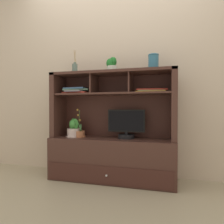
{
  "coord_description": "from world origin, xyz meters",
  "views": [
    {
      "loc": [
        0.61,
        -2.27,
        0.82
      ],
      "look_at": [
        0.0,
        0.0,
        0.78
      ],
      "focal_mm": 32.91,
      "sensor_mm": 36.0,
      "label": 1
    }
  ],
  "objects_px": {
    "potted_fern": "(74,129)",
    "diffuser_bottle": "(75,69)",
    "potted_orchid": "(79,133)",
    "magazine_stack_left": "(151,91)",
    "media_console": "(112,146)",
    "magazine_stack_centre": "(76,91)",
    "potted_succulent": "(112,65)",
    "ceramic_vase": "(153,62)",
    "tv_monitor": "(126,125)"
  },
  "relations": [
    {
      "from": "potted_fern",
      "to": "magazine_stack_centre",
      "type": "height_order",
      "value": "magazine_stack_centre"
    },
    {
      "from": "tv_monitor",
      "to": "potted_fern",
      "type": "distance_m",
      "value": 0.64
    },
    {
      "from": "media_console",
      "to": "diffuser_bottle",
      "type": "height_order",
      "value": "diffuser_bottle"
    },
    {
      "from": "tv_monitor",
      "to": "ceramic_vase",
      "type": "height_order",
      "value": "ceramic_vase"
    },
    {
      "from": "media_console",
      "to": "potted_fern",
      "type": "xyz_separation_m",
      "value": [
        -0.47,
        -0.03,
        0.19
      ]
    },
    {
      "from": "tv_monitor",
      "to": "magazine_stack_centre",
      "type": "xyz_separation_m",
      "value": [
        -0.59,
        -0.05,
        0.4
      ]
    },
    {
      "from": "magazine_stack_left",
      "to": "magazine_stack_centre",
      "type": "height_order",
      "value": "magazine_stack_centre"
    },
    {
      "from": "potted_fern",
      "to": "ceramic_vase",
      "type": "distance_m",
      "value": 1.2
    },
    {
      "from": "magazine_stack_centre",
      "to": "diffuser_bottle",
      "type": "bearing_deg",
      "value": 132.64
    },
    {
      "from": "diffuser_bottle",
      "to": "ceramic_vase",
      "type": "xyz_separation_m",
      "value": [
        0.93,
        0.02,
        0.03
      ]
    },
    {
      "from": "tv_monitor",
      "to": "potted_succulent",
      "type": "distance_m",
      "value": 0.7
    },
    {
      "from": "media_console",
      "to": "tv_monitor",
      "type": "bearing_deg",
      "value": 3.43
    },
    {
      "from": "potted_orchid",
      "to": "magazine_stack_centre",
      "type": "distance_m",
      "value": 0.51
    },
    {
      "from": "magazine_stack_centre",
      "to": "potted_succulent",
      "type": "relative_size",
      "value": 1.92
    },
    {
      "from": "potted_orchid",
      "to": "potted_fern",
      "type": "distance_m",
      "value": 0.09
    },
    {
      "from": "tv_monitor",
      "to": "magazine_stack_left",
      "type": "distance_m",
      "value": 0.47
    },
    {
      "from": "media_console",
      "to": "potted_orchid",
      "type": "bearing_deg",
      "value": -178.31
    },
    {
      "from": "potted_succulent",
      "to": "potted_orchid",
      "type": "bearing_deg",
      "value": 179.94
    },
    {
      "from": "diffuser_bottle",
      "to": "potted_orchid",
      "type": "bearing_deg",
      "value": -9.05
    },
    {
      "from": "potted_orchid",
      "to": "ceramic_vase",
      "type": "distance_m",
      "value": 1.19
    },
    {
      "from": "media_console",
      "to": "magazine_stack_centre",
      "type": "xyz_separation_m",
      "value": [
        -0.43,
        -0.04,
        0.65
      ]
    },
    {
      "from": "magazine_stack_centre",
      "to": "diffuser_bottle",
      "type": "relative_size",
      "value": 1.18
    },
    {
      "from": "potted_succulent",
      "to": "diffuser_bottle",
      "type": "bearing_deg",
      "value": 178.84
    },
    {
      "from": "potted_fern",
      "to": "potted_succulent",
      "type": "bearing_deg",
      "value": 2.56
    },
    {
      "from": "potted_orchid",
      "to": "ceramic_vase",
      "type": "xyz_separation_m",
      "value": [
        0.87,
        0.03,
        0.8
      ]
    },
    {
      "from": "media_console",
      "to": "ceramic_vase",
      "type": "relative_size",
      "value": 8.15
    },
    {
      "from": "potted_orchid",
      "to": "diffuser_bottle",
      "type": "distance_m",
      "value": 0.78
    },
    {
      "from": "potted_fern",
      "to": "magazine_stack_left",
      "type": "height_order",
      "value": "magazine_stack_left"
    },
    {
      "from": "magazine_stack_left",
      "to": "diffuser_bottle",
      "type": "distance_m",
      "value": 0.95
    },
    {
      "from": "magazine_stack_left",
      "to": "potted_succulent",
      "type": "bearing_deg",
      "value": -176.13
    },
    {
      "from": "magazine_stack_left",
      "to": "diffuser_bottle",
      "type": "bearing_deg",
      "value": -178.71
    },
    {
      "from": "media_console",
      "to": "diffuser_bottle",
      "type": "relative_size",
      "value": 5.08
    },
    {
      "from": "potted_fern",
      "to": "diffuser_bottle",
      "type": "height_order",
      "value": "diffuser_bottle"
    },
    {
      "from": "magazine_stack_centre",
      "to": "ceramic_vase",
      "type": "bearing_deg",
      "value": 3.69
    },
    {
      "from": "potted_fern",
      "to": "diffuser_bottle",
      "type": "xyz_separation_m",
      "value": [
        0.01,
        0.03,
        0.72
      ]
    },
    {
      "from": "potted_fern",
      "to": "magazine_stack_left",
      "type": "bearing_deg",
      "value": 3.19
    },
    {
      "from": "potted_orchid",
      "to": "magazine_stack_left",
      "type": "distance_m",
      "value": 0.98
    },
    {
      "from": "potted_succulent",
      "to": "ceramic_vase",
      "type": "bearing_deg",
      "value": 3.87
    },
    {
      "from": "magazine_stack_centre",
      "to": "potted_succulent",
      "type": "xyz_separation_m",
      "value": [
        0.43,
        0.03,
        0.28
      ]
    },
    {
      "from": "diffuser_bottle",
      "to": "potted_succulent",
      "type": "bearing_deg",
      "value": -1.16
    },
    {
      "from": "potted_succulent",
      "to": "media_console",
      "type": "bearing_deg",
      "value": 88.19
    },
    {
      "from": "diffuser_bottle",
      "to": "magazine_stack_left",
      "type": "bearing_deg",
      "value": 1.29
    },
    {
      "from": "diffuser_bottle",
      "to": "ceramic_vase",
      "type": "bearing_deg",
      "value": 1.36
    },
    {
      "from": "tv_monitor",
      "to": "diffuser_bottle",
      "type": "xyz_separation_m",
      "value": [
        -0.63,
        -0.01,
        0.67
      ]
    },
    {
      "from": "tv_monitor",
      "to": "magazine_stack_left",
      "type": "height_order",
      "value": "magazine_stack_left"
    },
    {
      "from": "diffuser_bottle",
      "to": "potted_succulent",
      "type": "distance_m",
      "value": 0.46
    },
    {
      "from": "potted_orchid",
      "to": "ceramic_vase",
      "type": "relative_size",
      "value": 1.92
    },
    {
      "from": "potted_succulent",
      "to": "ceramic_vase",
      "type": "distance_m",
      "value": 0.46
    },
    {
      "from": "magazine_stack_left",
      "to": "ceramic_vase",
      "type": "relative_size",
      "value": 2.0
    },
    {
      "from": "potted_succulent",
      "to": "magazine_stack_left",
      "type": "bearing_deg",
      "value": 3.87
    }
  ]
}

